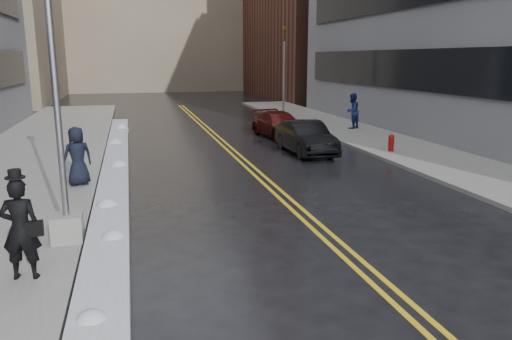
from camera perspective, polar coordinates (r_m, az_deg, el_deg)
ground at (r=10.14m, az=-2.62°, el=-11.11°), size 160.00×160.00×0.00m
sidewalk_west at (r=19.90m, az=-25.22°, el=-0.15°), size 5.50×50.00×0.15m
sidewalk_east at (r=22.82m, az=17.32°, el=2.01°), size 4.00×50.00×0.15m
lane_line_left at (r=19.97m, az=-1.80°, el=0.91°), size 0.12×50.00×0.01m
lane_line_right at (r=20.04m, az=-0.96°, el=0.95°), size 0.12×50.00×0.01m
snow_ridge at (r=17.55m, az=-15.84°, el=-0.68°), size 0.90×30.00×0.34m
building_far at (r=69.54m, az=-11.54°, el=18.20°), size 36.00×16.00×22.00m
lamppost at (r=11.30m, az=-21.57°, el=3.89°), size 0.65×0.65×7.62m
fire_hydrant at (r=22.24m, az=15.20°, el=3.11°), size 0.26×0.26×0.73m
traffic_signal at (r=34.67m, az=3.21°, el=11.58°), size 0.16×0.20×6.00m
pedestrian_fedora at (r=9.95m, az=-25.31°, el=-6.13°), size 0.73×0.53×1.88m
pedestrian_c at (r=16.60m, az=-19.74°, el=1.51°), size 1.07×0.90×1.86m
pedestrian_east at (r=28.88m, az=10.93°, el=6.64°), size 1.22×1.17×1.98m
car_black at (r=21.73m, az=5.72°, el=3.70°), size 1.56×4.31×1.41m
car_maroon at (r=26.24m, az=2.68°, el=5.20°), size 2.37×4.73×1.32m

